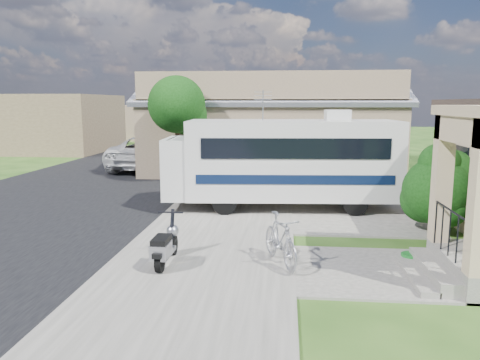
# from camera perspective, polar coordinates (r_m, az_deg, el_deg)

# --- Properties ---
(ground) EXTENTS (120.00, 120.00, 0.00)m
(ground) POSITION_cam_1_polar(r_m,az_deg,el_deg) (10.99, 1.33, -8.88)
(ground) COLOR #1C3C10
(street_slab) EXTENTS (9.00, 80.00, 0.02)m
(street_slab) POSITION_cam_1_polar(r_m,az_deg,el_deg) (22.28, -16.24, 0.15)
(street_slab) COLOR black
(street_slab) RESTS_ON ground
(sidewalk_slab) EXTENTS (4.00, 80.00, 0.06)m
(sidewalk_slab) POSITION_cam_1_polar(r_m,az_deg,el_deg) (20.76, 0.66, -0.07)
(sidewalk_slab) COLOR #5A5751
(sidewalk_slab) RESTS_ON ground
(driveway_slab) EXTENTS (7.00, 6.00, 0.05)m
(driveway_slab) POSITION_cam_1_polar(r_m,az_deg,el_deg) (15.31, 8.23, -3.61)
(driveway_slab) COLOR #5A5751
(driveway_slab) RESTS_ON ground
(walk_slab) EXTENTS (4.00, 3.00, 0.05)m
(walk_slab) POSITION_cam_1_polar(r_m,az_deg,el_deg) (10.25, 18.15, -10.58)
(walk_slab) COLOR #5A5751
(walk_slab) RESTS_ON ground
(warehouse) EXTENTS (12.50, 8.40, 5.04)m
(warehouse) POSITION_cam_1_polar(r_m,az_deg,el_deg) (24.43, 3.83, 5.95)
(warehouse) COLOR #77604A
(warehouse) RESTS_ON ground
(distant_bldg_far) EXTENTS (10.00, 8.00, 4.00)m
(distant_bldg_far) POSITION_cam_1_polar(r_m,az_deg,el_deg) (36.99, -23.25, 6.40)
(distant_bldg_far) COLOR brown
(distant_bldg_far) RESTS_ON ground
(distant_bldg_near) EXTENTS (8.00, 7.00, 3.20)m
(distant_bldg_near) POSITION_cam_1_polar(r_m,az_deg,el_deg) (47.16, -14.02, 6.87)
(distant_bldg_near) COLOR #77604A
(distant_bldg_near) RESTS_ON ground
(street_tree_a) EXTENTS (2.44, 2.40, 4.58)m
(street_tree_a) POSITION_cam_1_polar(r_m,az_deg,el_deg) (19.96, -7.40, 8.75)
(street_tree_a) COLOR #331E16
(street_tree_a) RESTS_ON ground
(street_tree_b) EXTENTS (2.44, 2.40, 4.73)m
(street_tree_b) POSITION_cam_1_polar(r_m,az_deg,el_deg) (29.79, -3.04, 9.28)
(street_tree_b) COLOR #331E16
(street_tree_b) RESTS_ON ground
(street_tree_c) EXTENTS (2.44, 2.40, 4.42)m
(street_tree_c) POSITION_cam_1_polar(r_m,az_deg,el_deg) (38.72, -1.01, 8.89)
(street_tree_c) COLOR #331E16
(street_tree_c) RESTS_ON ground
(motorhome) EXTENTS (7.54, 2.85, 3.79)m
(motorhome) POSITION_cam_1_polar(r_m,az_deg,el_deg) (15.20, 5.27, 2.49)
(motorhome) COLOR #B9B9B5
(motorhome) RESTS_ON ground
(shrub) EXTENTS (1.97, 1.88, 2.42)m
(shrub) POSITION_cam_1_polar(r_m,az_deg,el_deg) (13.36, 23.10, -0.88)
(shrub) COLOR #331E16
(shrub) RESTS_ON ground
(scooter) EXTENTS (0.56, 1.59, 1.05)m
(scooter) POSITION_cam_1_polar(r_m,az_deg,el_deg) (10.05, -9.11, -7.95)
(scooter) COLOR black
(scooter) RESTS_ON ground
(bicycle) EXTENTS (1.13, 1.86, 1.08)m
(bicycle) POSITION_cam_1_polar(r_m,az_deg,el_deg) (9.98, 4.92, -7.57)
(bicycle) COLOR #929399
(bicycle) RESTS_ON ground
(pickup_truck) EXTENTS (3.53, 6.61, 1.77)m
(pickup_truck) POSITION_cam_1_polar(r_m,az_deg,el_deg) (25.09, -10.53, 3.37)
(pickup_truck) COLOR silver
(pickup_truck) RESTS_ON ground
(van) EXTENTS (3.02, 5.96, 1.66)m
(van) POSITION_cam_1_polar(r_m,az_deg,el_deg) (30.87, -7.88, 4.44)
(van) COLOR silver
(van) RESTS_ON ground
(garden_hose) EXTENTS (0.41, 0.41, 0.19)m
(garden_hose) POSITION_cam_1_polar(r_m,az_deg,el_deg) (10.93, 20.08, -9.05)
(garden_hose) COLOR #13621E
(garden_hose) RESTS_ON ground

